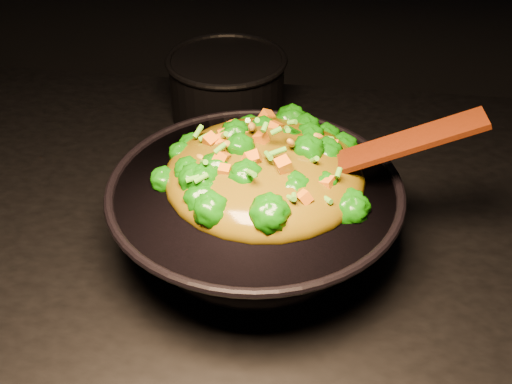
# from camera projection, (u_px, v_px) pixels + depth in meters

# --- Properties ---
(wok) EXTENTS (0.42, 0.42, 0.10)m
(wok) POSITION_uv_depth(u_px,v_px,m) (255.00, 219.00, 0.85)
(wok) COLOR black
(wok) RESTS_ON stovetop
(stir_fry) EXTENTS (0.27, 0.27, 0.09)m
(stir_fry) POSITION_uv_depth(u_px,v_px,m) (265.00, 149.00, 0.80)
(stir_fry) COLOR #115D06
(stir_fry) RESTS_ON wok
(spatula) EXTENTS (0.27, 0.07, 0.11)m
(spatula) POSITION_uv_depth(u_px,v_px,m) (371.00, 153.00, 0.79)
(spatula) COLOR #331505
(spatula) RESTS_ON wok
(back_pot) EXTENTS (0.26, 0.26, 0.11)m
(back_pot) POSITION_uv_depth(u_px,v_px,m) (227.00, 87.00, 1.12)
(back_pot) COLOR black
(back_pot) RESTS_ON stovetop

